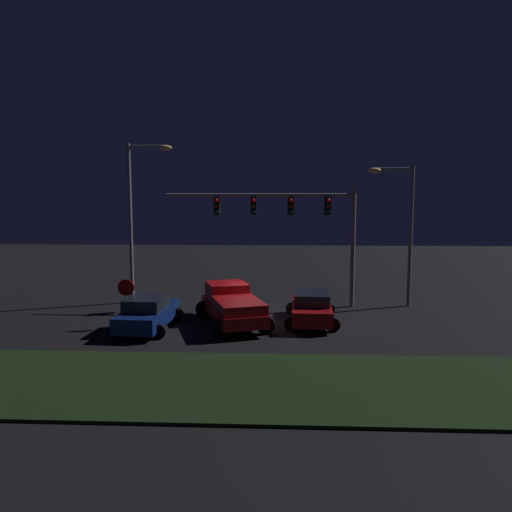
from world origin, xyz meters
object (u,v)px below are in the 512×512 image
(pickup_truck, at_px, (232,303))
(car_sedan_far, at_px, (148,313))
(stop_sign, at_px, (126,294))
(street_lamp_right, at_px, (402,218))
(traffic_signal_gantry, at_px, (291,215))
(street_lamp_left, at_px, (138,205))
(car_sedan, at_px, (311,308))

(pickup_truck, distance_m, car_sedan_far, 3.87)
(car_sedan_far, relative_size, stop_sign, 2.01)
(pickup_truck, xyz_separation_m, street_lamp_right, (8.88, 4.33, 3.85))
(car_sedan_far, bearing_deg, pickup_truck, -69.66)
(traffic_signal_gantry, xyz_separation_m, street_lamp_left, (-8.54, 0.55, 0.52))
(car_sedan, xyz_separation_m, street_lamp_right, (5.12, 4.04, 4.11))
(car_sedan_far, relative_size, traffic_signal_gantry, 0.43)
(street_lamp_right, distance_m, stop_sign, 14.94)
(car_sedan, height_order, street_lamp_left, street_lamp_left)
(car_sedan, distance_m, street_lamp_left, 11.41)
(pickup_truck, height_order, car_sedan_far, pickup_truck)
(street_lamp_right, height_order, stop_sign, street_lamp_right)
(pickup_truck, distance_m, car_sedan, 3.78)
(car_sedan_far, height_order, stop_sign, stop_sign)
(street_lamp_left, relative_size, street_lamp_right, 1.17)
(pickup_truck, xyz_separation_m, traffic_signal_gantry, (2.88, 4.02, 4.03))
(pickup_truck, height_order, traffic_signal_gantry, traffic_signal_gantry)
(car_sedan, relative_size, stop_sign, 2.00)
(car_sedan_far, height_order, traffic_signal_gantry, traffic_signal_gantry)
(pickup_truck, xyz_separation_m, street_lamp_left, (-5.66, 4.57, 4.55))
(street_lamp_left, bearing_deg, pickup_truck, -38.91)
(street_lamp_right, bearing_deg, pickup_truck, -154.01)
(car_sedan_far, bearing_deg, street_lamp_right, -63.46)
(car_sedan_far, height_order, street_lamp_left, street_lamp_left)
(pickup_truck, bearing_deg, car_sedan, -104.26)
(car_sedan, relative_size, traffic_signal_gantry, 0.43)
(pickup_truck, xyz_separation_m, car_sedan, (3.76, 0.29, -0.26))
(pickup_truck, height_order, street_lamp_right, street_lamp_right)
(pickup_truck, bearing_deg, traffic_signal_gantry, -54.24)
(car_sedan, height_order, car_sedan_far, same)
(street_lamp_left, height_order, street_lamp_right, street_lamp_left)
(pickup_truck, relative_size, car_sedan_far, 1.28)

